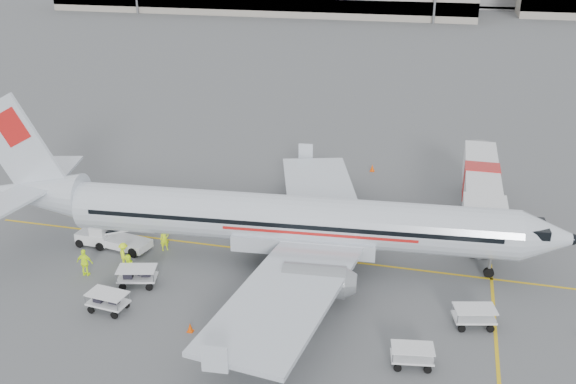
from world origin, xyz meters
The scene contains 19 objects.
ground centered at (0.00, 0.00, 0.00)m, with size 360.00×360.00×0.00m, color #56595B.
stripe_lead centered at (0.00, 0.00, 0.01)m, with size 44.00×0.20×0.01m, color yellow.
stripe_cross centered at (14.00, -8.00, 0.01)m, with size 0.20×20.00×0.01m, color yellow.
aircraft centered at (0.88, -0.89, 5.29)m, with size 38.35×30.06×10.57m, color silver, non-canonical shape.
jet_bridge centered at (13.17, 8.91, 2.22)m, with size 3.18×16.94×4.45m, color white, non-canonical shape.
belt_loader centered at (-10.88, -2.00, 1.42)m, with size 5.24×1.97×2.84m, color white, non-canonical shape.
tug_fore centered at (3.05, -8.59, 0.76)m, with size 1.97×1.13×1.52m, color white, non-canonical shape.
tug_mid centered at (0.94, -7.29, 0.95)m, with size 2.46×1.41×1.90m, color white, non-canonical shape.
tug_aft centered at (-13.10, -2.00, 0.92)m, with size 2.38×1.36×1.84m, color white, non-canonical shape.
cart_loaded_a centered at (-7.60, -6.35, 0.62)m, with size 2.38×1.41×1.24m, color white, non-canonical shape.
cart_loaded_b centered at (-7.96, -9.40, 0.60)m, with size 2.31×1.36×1.20m, color white, non-canonical shape.
cart_empty_a centered at (9.68, -10.12, 0.56)m, with size 2.16×1.28×1.13m, color white, non-canonical shape.
cart_empty_b centered at (12.79, -5.69, 0.60)m, with size 2.30×1.36×1.20m, color white, non-canonical shape.
cone_port centered at (4.00, 17.67, 0.34)m, with size 0.41×0.41×0.67m, color #FF4F03.
cone_stbd centered at (-2.50, -10.17, 0.28)m, with size 0.34×0.34×0.56m, color #FF4F03.
crew_a centered at (-7.96, -1.50, 0.85)m, with size 0.62×0.41×1.70m, color #D3F814.
crew_b centered at (-8.50, -5.76, 0.85)m, with size 0.83×0.65×1.71m, color #D3F814.
crew_c centered at (-9.63, -4.23, 0.83)m, with size 1.07×0.62×1.66m, color #D3F814.
crew_d centered at (-11.43, -6.03, 0.93)m, with size 1.09×0.45×1.86m, color #D3F814.
Camera 1 is at (10.25, -37.92, 20.91)m, focal length 40.00 mm.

